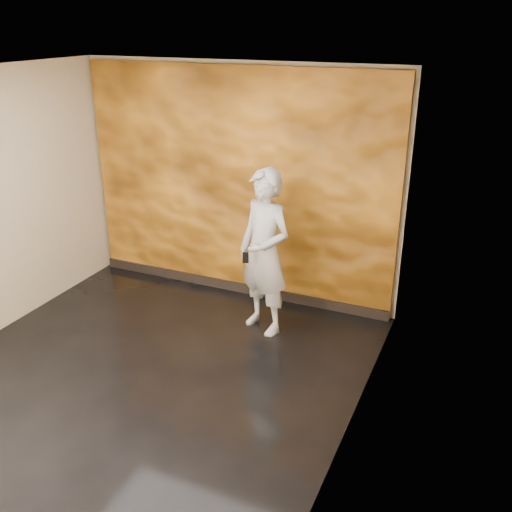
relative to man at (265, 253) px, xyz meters
name	(u,v)px	position (x,y,z in m)	size (l,w,h in m)	color
room	(142,238)	(-0.69, -1.21, 0.49)	(4.02, 4.02, 2.81)	black
feature_wall	(236,186)	(-0.69, 0.75, 0.47)	(3.90, 0.06, 2.75)	orange
baseboard	(236,287)	(-0.69, 0.71, -0.85)	(3.90, 0.04, 0.12)	black
man	(265,253)	(0.00, 0.00, 0.00)	(0.67, 0.44, 1.83)	#8F949E
phone	(246,258)	(-0.10, -0.26, 0.03)	(0.07, 0.01, 0.12)	black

